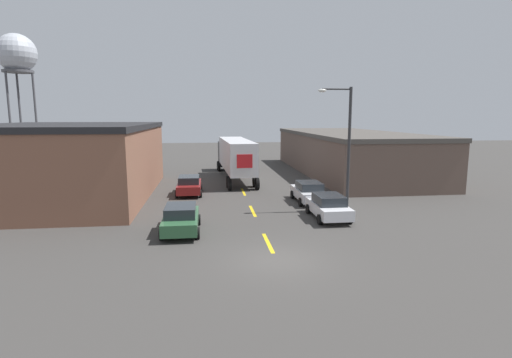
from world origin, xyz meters
TOP-DOWN VIEW (x-y plane):
  - ground_plane at (0.00, 0.00)m, footprint 160.00×160.00m
  - road_centerline at (0.00, 9.42)m, footprint 0.20×17.08m
  - warehouse_left at (-14.15, 16.14)m, footprint 13.22×19.06m
  - warehouse_right at (12.85, 26.67)m, footprint 10.62×27.61m
  - semi_truck at (-0.20, 23.90)m, footprint 3.34×15.42m
  - parked_car_right_near at (4.51, 6.88)m, footprint 2.08×4.46m
  - parked_car_left_near at (-4.51, 4.96)m, footprint 2.08×4.46m
  - parked_car_right_mid at (4.51, 11.78)m, footprint 2.08×4.46m
  - parked_car_left_far at (-4.51, 15.81)m, footprint 2.08×4.46m
  - water_tower at (-27.30, 40.07)m, footprint 4.96×4.96m
  - street_lamp at (6.12, 8.66)m, footprint 2.30×0.32m

SIDE VIEW (x-z plane):
  - ground_plane at x=0.00m, z-range 0.00..0.00m
  - road_centerline at x=0.00m, z-range 0.00..0.01m
  - parked_car_right_near at x=4.51m, z-range 0.02..1.56m
  - parked_car_left_near at x=-4.51m, z-range 0.02..1.56m
  - parked_car_right_mid at x=4.51m, z-range 0.02..1.56m
  - parked_car_left_far at x=-4.51m, z-range 0.02..1.56m
  - warehouse_right at x=12.85m, z-range 0.00..4.63m
  - semi_truck at x=-0.20m, z-range 0.42..4.49m
  - warehouse_left at x=-14.15m, z-range 0.00..5.79m
  - street_lamp at x=6.12m, z-range 0.62..8.89m
  - water_tower at x=-27.30m, z-range 5.71..22.62m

